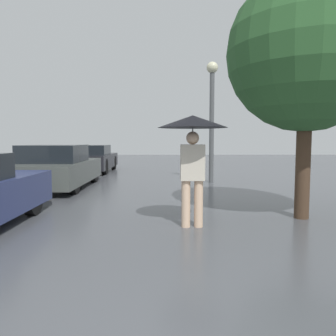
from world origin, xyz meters
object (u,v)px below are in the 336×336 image
parked_car_middle (56,168)px  tree (307,52)px  parked_car_farthest (91,159)px  pedestrian (193,136)px  street_lamp (212,105)px

parked_car_middle → tree: 7.27m
parked_car_farthest → tree: bearing=-57.0°
pedestrian → tree: bearing=15.8°
parked_car_farthest → parked_car_middle: bearing=-89.5°
pedestrian → parked_car_farthest: size_ratio=0.47×
parked_car_middle → street_lamp: bearing=13.6°
pedestrian → parked_car_farthest: 10.12m
parked_car_farthest → street_lamp: size_ratio=0.98×
parked_car_farthest → street_lamp: street_lamp is taller
parked_car_farthest → pedestrian: bearing=-68.5°
parked_car_farthest → tree: 10.76m
parked_car_middle → street_lamp: size_ratio=1.01×
street_lamp → pedestrian: bearing=-101.3°
street_lamp → parked_car_middle: bearing=-166.4°
pedestrian → parked_car_middle: pedestrian is taller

